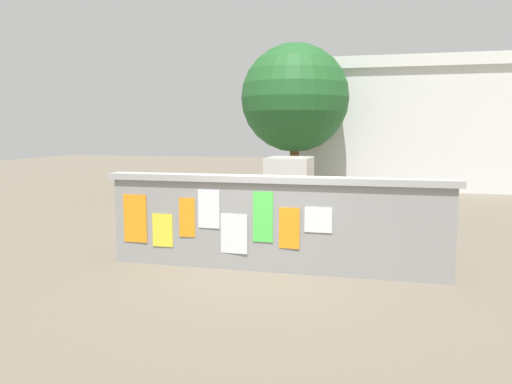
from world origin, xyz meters
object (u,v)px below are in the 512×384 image
at_px(auto_rickshaw_truck, 324,191).
at_px(bicycle_near, 222,207).
at_px(motorcycle, 303,233).
at_px(bicycle_far, 218,219).
at_px(person_walking, 419,210).
at_px(tree_roadside, 295,98).

height_order(auto_rickshaw_truck, bicycle_near, auto_rickshaw_truck).
bearing_deg(motorcycle, bicycle_near, 129.65).
height_order(auto_rickshaw_truck, bicycle_far, auto_rickshaw_truck).
xyz_separation_m(bicycle_near, person_walking, (5.29, -3.14, 0.62)).
bearing_deg(bicycle_far, person_walking, -15.02).
distance_m(auto_rickshaw_truck, bicycle_near, 3.02).
bearing_deg(bicycle_near, auto_rickshaw_truck, 4.32).
xyz_separation_m(motorcycle, tree_roadside, (-1.96, 10.26, 3.44)).
xyz_separation_m(auto_rickshaw_truck, bicycle_near, (-2.96, -0.22, -0.54)).
distance_m(motorcycle, bicycle_near, 4.63).
relative_size(bicycle_far, tree_roadside, 0.28).
distance_m(motorcycle, bicycle_far, 2.98).
bearing_deg(person_walking, bicycle_far, 164.98).
bearing_deg(motorcycle, bicycle_far, 145.06).
bearing_deg(auto_rickshaw_truck, person_walking, -55.31).
relative_size(auto_rickshaw_truck, tree_roadside, 0.59).
height_order(bicycle_far, person_walking, person_walking).
xyz_separation_m(auto_rickshaw_truck, tree_roadside, (-1.97, 6.48, 3.01)).
bearing_deg(person_walking, auto_rickshaw_truck, 124.69).
relative_size(bicycle_near, bicycle_far, 0.98).
bearing_deg(motorcycle, tree_roadside, 100.82).
xyz_separation_m(auto_rickshaw_truck, person_walking, (2.33, -3.36, 0.09)).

